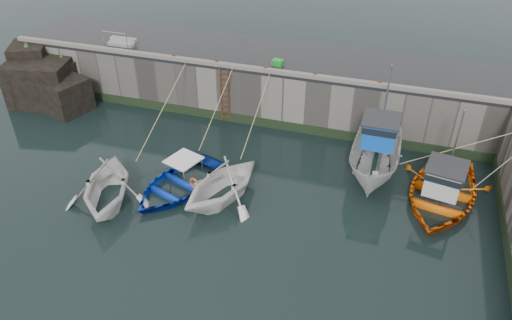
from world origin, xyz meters
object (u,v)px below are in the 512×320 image
(boat_near_blacktrim, at_px, (222,199))
(bollard_d, at_px, (315,75))
(boat_near_white, at_px, (110,201))
(bollard_a, at_px, (174,57))
(boat_near_blue, at_px, (178,188))
(fish_crate, at_px, (278,63))
(bollard_c, at_px, (266,69))
(ladder, at_px, (225,95))
(boat_far_orange, at_px, (441,192))
(bollard_e, at_px, (380,83))
(boat_far_white, at_px, (376,155))
(bollard_b, at_px, (217,62))

(boat_near_blacktrim, bearing_deg, bollard_d, 92.15)
(boat_near_white, distance_m, bollard_a, 9.21)
(boat_near_blue, bearing_deg, fish_crate, 90.70)
(boat_near_blacktrim, bearing_deg, boat_near_white, -138.27)
(boat_near_white, xyz_separation_m, bollard_c, (4.60, 8.57, 3.30))
(boat_near_white, distance_m, bollard_d, 11.67)
(fish_crate, xyz_separation_m, bollard_d, (2.20, -0.91, -0.02))
(ladder, distance_m, boat_near_blue, 6.65)
(boat_near_blacktrim, height_order, bollard_c, bollard_c)
(boat_far_orange, height_order, bollard_e, boat_far_orange)
(boat_near_white, height_order, bollard_a, bollard_a)
(ladder, relative_size, boat_far_orange, 0.48)
(boat_far_orange, bearing_deg, bollard_e, 140.77)
(boat_far_white, xyz_separation_m, boat_far_orange, (3.03, -1.18, -0.60))
(bollard_a, distance_m, bollard_e, 11.00)
(bollard_a, bearing_deg, fish_crate, 9.19)
(bollard_b, bearing_deg, boat_far_white, -17.77)
(boat_far_orange, relative_size, bollard_a, 23.61)
(bollard_a, height_order, bollard_b, same)
(ladder, xyz_separation_m, bollard_e, (8.00, 0.34, 1.71))
(bollard_a, distance_m, bollard_b, 2.50)
(fish_crate, bearing_deg, bollard_c, -102.02)
(boat_near_white, height_order, fish_crate, fish_crate)
(bollard_a, xyz_separation_m, bollard_e, (11.00, 0.00, 0.00))
(boat_near_blacktrim, bearing_deg, bollard_b, 134.14)
(bollard_b, bearing_deg, boat_near_white, -102.51)
(boat_far_white, xyz_separation_m, bollard_d, (-3.66, 2.87, 2.30))
(fish_crate, bearing_deg, bollard_b, -151.93)
(fish_crate, height_order, bollard_c, fish_crate)
(boat_near_blue, xyz_separation_m, bollard_d, (4.71, 6.80, 3.30))
(bollard_a, height_order, bollard_c, same)
(bollard_c, xyz_separation_m, bollard_e, (5.80, 0.00, 0.00))
(boat_near_white, height_order, boat_near_blacktrim, boat_near_white)
(boat_near_blue, height_order, boat_near_blacktrim, boat_near_blacktrim)
(boat_near_blue, bearing_deg, bollard_a, 133.20)
(boat_far_orange, distance_m, bollard_c, 10.54)
(boat_near_blue, height_order, fish_crate, fish_crate)
(boat_near_blue, height_order, bollard_e, bollard_e)
(boat_far_orange, bearing_deg, boat_near_blue, -156.42)
(bollard_e, bearing_deg, boat_near_blacktrim, -129.60)
(bollard_d, relative_size, bollard_e, 1.00)
(boat_near_white, xyz_separation_m, boat_near_blue, (2.49, 1.78, 0.00))
(bollard_d, bearing_deg, boat_far_orange, -31.24)
(boat_near_white, bearing_deg, fish_crate, 40.82)
(boat_near_blacktrim, relative_size, bollard_e, 15.86)
(ladder, relative_size, fish_crate, 5.59)
(boat_near_blacktrim, bearing_deg, ladder, 131.36)
(boat_near_white, distance_m, bollard_e, 13.88)
(bollard_e, bearing_deg, bollard_c, 180.00)
(boat_near_white, xyz_separation_m, bollard_e, (10.40, 8.57, 3.30))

